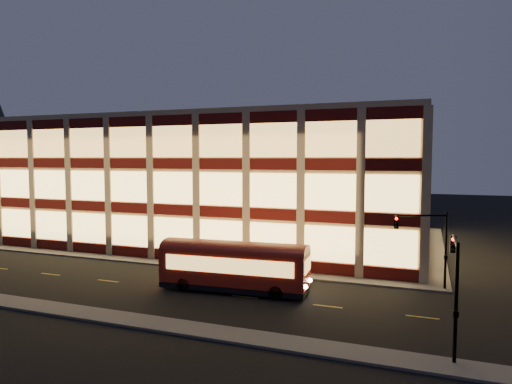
% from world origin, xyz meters
% --- Properties ---
extents(ground, '(200.00, 200.00, 0.00)m').
position_xyz_m(ground, '(0.00, 0.00, 0.00)').
color(ground, black).
rests_on(ground, ground).
extents(sidewalk_office_south, '(54.00, 2.00, 0.15)m').
position_xyz_m(sidewalk_office_south, '(-3.00, 1.00, 0.07)').
color(sidewalk_office_south, '#514F4C').
rests_on(sidewalk_office_south, ground).
extents(sidewalk_office_east, '(2.00, 30.00, 0.15)m').
position_xyz_m(sidewalk_office_east, '(23.00, 17.00, 0.07)').
color(sidewalk_office_east, '#514F4C').
rests_on(sidewalk_office_east, ground).
extents(sidewalk_near, '(100.00, 2.00, 0.15)m').
position_xyz_m(sidewalk_near, '(0.00, -13.00, 0.07)').
color(sidewalk_near, '#514F4C').
rests_on(sidewalk_near, ground).
extents(office_building, '(50.45, 30.45, 14.50)m').
position_xyz_m(office_building, '(-2.91, 16.91, 7.25)').
color(office_building, tan).
rests_on(office_building, ground).
extents(traffic_signal_far, '(3.79, 1.87, 6.00)m').
position_xyz_m(traffic_signal_far, '(22.21, 0.24, 4.11)').
color(traffic_signal_far, black).
rests_on(traffic_signal_far, ground).
extents(traffic_signal_near, '(0.32, 4.45, 6.00)m').
position_xyz_m(traffic_signal_near, '(23.50, -11.03, 4.13)').
color(traffic_signal_near, black).
rests_on(traffic_signal_near, ground).
extents(trolley_bus, '(11.28, 3.55, 3.77)m').
position_xyz_m(trolley_bus, '(8.65, -4.86, 2.09)').
color(trolley_bus, '#9A1608').
rests_on(trolley_bus, ground).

